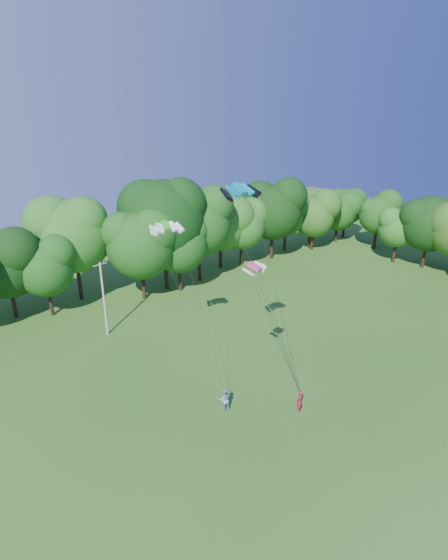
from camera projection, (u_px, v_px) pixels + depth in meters
ground at (334, 492)px, 27.11m from camera, size 160.00×160.00×0.00m
utility_pole at (104, 299)px, 44.36m from camera, size 1.57×0.48×8.00m
kite_flyer_left at (299, 401)px, 33.90m from camera, size 0.82×0.81×1.90m
kite_flyer_right at (225, 399)px, 34.16m from camera, size 1.14×1.03×1.90m
kite_teal at (240, 188)px, 28.48m from camera, size 2.69×1.21×0.64m
kite_green at (166, 225)px, 35.32m from camera, size 2.82×1.62×0.61m
kite_pink at (254, 266)px, 29.68m from camera, size 2.16×1.61×0.45m
tree_back_center at (163, 211)px, 53.63m from camera, size 11.35×11.35×16.50m
tree_back_east at (314, 211)px, 70.70m from camera, size 7.21×7.21×10.49m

